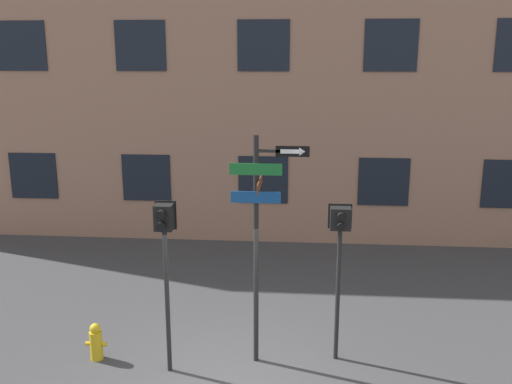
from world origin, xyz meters
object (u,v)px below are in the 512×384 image
object	(u,v)px
pedestrian_signal_left	(165,242)
fire_hydrant	(96,342)
street_sign_pole	(260,228)
pedestrian_signal_right	(340,240)

from	to	relation	value
pedestrian_signal_left	fire_hydrant	distance (m)	2.49
street_sign_pole	fire_hydrant	world-z (taller)	street_sign_pole
street_sign_pole	pedestrian_signal_right	world-z (taller)	street_sign_pole
pedestrian_signal_left	street_sign_pole	bearing A→B (deg)	16.57
fire_hydrant	pedestrian_signal_left	bearing A→B (deg)	-11.24
street_sign_pole	fire_hydrant	xyz separation A→B (m)	(-2.96, -0.18, -2.18)
pedestrian_signal_right	street_sign_pole	bearing A→B (deg)	-172.07
pedestrian_signal_left	fire_hydrant	world-z (taller)	pedestrian_signal_left
pedestrian_signal_left	pedestrian_signal_right	size ratio (longest dim) A/B	1.06
pedestrian_signal_right	fire_hydrant	world-z (taller)	pedestrian_signal_right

